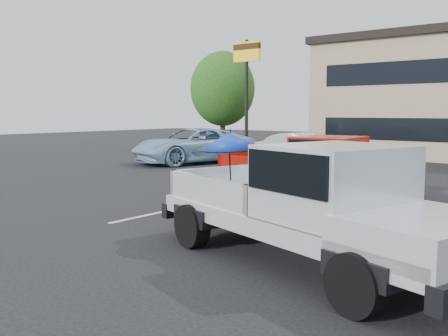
{
  "coord_description": "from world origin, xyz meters",
  "views": [
    {
      "loc": [
        5.34,
        -7.04,
        2.35
      ],
      "look_at": [
        -0.44,
        0.19,
        1.3
      ],
      "focal_mm": 40.0,
      "sensor_mm": 36.0,
      "label": 1
    }
  ],
  "objects_px": {
    "silver_pickup": "(321,200)",
    "blue_suv": "(193,146)",
    "motel_sign": "(247,67)",
    "tree_left": "(223,89)",
    "red_pickup": "(323,167)",
    "silver_sedan": "(307,152)"
  },
  "relations": [
    {
      "from": "silver_sedan",
      "to": "tree_left",
      "type": "bearing_deg",
      "value": 65.45
    },
    {
      "from": "motel_sign",
      "to": "silver_sedan",
      "type": "xyz_separation_m",
      "value": [
        5.38,
        -3.21,
        -3.91
      ]
    },
    {
      "from": "motel_sign",
      "to": "silver_pickup",
      "type": "height_order",
      "value": "motel_sign"
    },
    {
      "from": "motel_sign",
      "to": "blue_suv",
      "type": "xyz_separation_m",
      "value": [
        -0.05,
        -4.05,
        -3.85
      ]
    },
    {
      "from": "blue_suv",
      "to": "silver_pickup",
      "type": "bearing_deg",
      "value": -24.34
    },
    {
      "from": "silver_sedan",
      "to": "red_pickup",
      "type": "bearing_deg",
      "value": -138.66
    },
    {
      "from": "silver_pickup",
      "to": "blue_suv",
      "type": "xyz_separation_m",
      "value": [
        -12.0,
        10.45,
        -0.25
      ]
    },
    {
      "from": "silver_pickup",
      "to": "blue_suv",
      "type": "distance_m",
      "value": 15.91
    },
    {
      "from": "silver_pickup",
      "to": "red_pickup",
      "type": "bearing_deg",
      "value": 133.47
    },
    {
      "from": "silver_pickup",
      "to": "blue_suv",
      "type": "height_order",
      "value": "silver_pickup"
    },
    {
      "from": "red_pickup",
      "to": "silver_pickup",
      "type": "bearing_deg",
      "value": -66.15
    },
    {
      "from": "tree_left",
      "to": "red_pickup",
      "type": "distance_m",
      "value": 18.49
    },
    {
      "from": "motel_sign",
      "to": "tree_left",
      "type": "bearing_deg",
      "value": 143.13
    },
    {
      "from": "silver_pickup",
      "to": "silver_sedan",
      "type": "xyz_separation_m",
      "value": [
        -6.57,
        11.29,
        -0.31
      ]
    },
    {
      "from": "blue_suv",
      "to": "tree_left",
      "type": "bearing_deg",
      "value": 135.96
    },
    {
      "from": "silver_pickup",
      "to": "blue_suv",
      "type": "bearing_deg",
      "value": 155.17
    },
    {
      "from": "red_pickup",
      "to": "motel_sign",
      "type": "bearing_deg",
      "value": 131.24
    },
    {
      "from": "tree_left",
      "to": "silver_sedan",
      "type": "distance_m",
      "value": 11.64
    },
    {
      "from": "tree_left",
      "to": "silver_pickup",
      "type": "distance_m",
      "value": 23.83
    },
    {
      "from": "tree_left",
      "to": "red_pickup",
      "type": "xyz_separation_m",
      "value": [
        13.36,
        -12.48,
        -2.79
      ]
    },
    {
      "from": "red_pickup",
      "to": "silver_sedan",
      "type": "distance_m",
      "value": 7.43
    },
    {
      "from": "red_pickup",
      "to": "blue_suv",
      "type": "relative_size",
      "value": 0.92
    }
  ]
}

